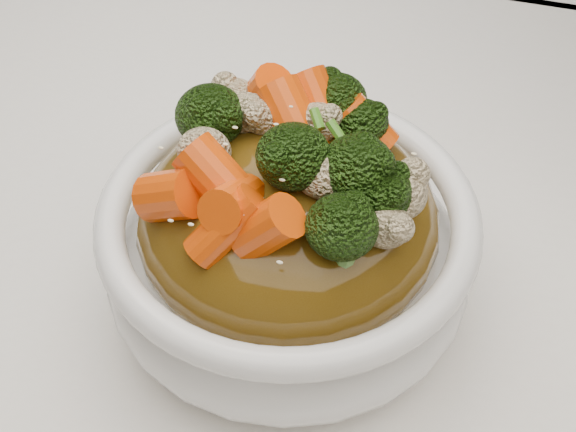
% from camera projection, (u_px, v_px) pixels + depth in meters
% --- Properties ---
extents(tablecloth, '(1.20, 0.80, 0.04)m').
position_uv_depth(tablecloth, '(284.00, 303.00, 0.53)').
color(tablecloth, white).
rests_on(tablecloth, dining_table).
extents(bowl, '(0.26, 0.26, 0.09)m').
position_uv_depth(bowl, '(288.00, 254.00, 0.48)').
color(bowl, white).
rests_on(bowl, tablecloth).
extents(sauce_base, '(0.21, 0.21, 0.10)m').
position_uv_depth(sauce_base, '(288.00, 220.00, 0.46)').
color(sauce_base, '#52390E').
rests_on(sauce_base, bowl).
extents(carrots, '(0.21, 0.21, 0.05)m').
position_uv_depth(carrots, '(288.00, 136.00, 0.41)').
color(carrots, '#E04807').
rests_on(carrots, sauce_base).
extents(broccoli, '(0.21, 0.21, 0.04)m').
position_uv_depth(broccoli, '(288.00, 137.00, 0.41)').
color(broccoli, black).
rests_on(broccoli, sauce_base).
extents(cauliflower, '(0.21, 0.21, 0.04)m').
position_uv_depth(cauliflower, '(288.00, 140.00, 0.42)').
color(cauliflower, beige).
rests_on(cauliflower, sauce_base).
extents(scallions, '(0.15, 0.15, 0.02)m').
position_uv_depth(scallions, '(288.00, 134.00, 0.41)').
color(scallions, '#3C761B').
rests_on(scallions, sauce_base).
extents(sesame_seeds, '(0.18, 0.18, 0.01)m').
position_uv_depth(sesame_seeds, '(288.00, 134.00, 0.41)').
color(sesame_seeds, '#F5E6AE').
rests_on(sesame_seeds, sauce_base).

